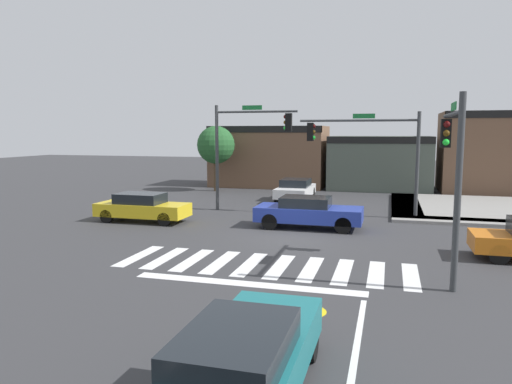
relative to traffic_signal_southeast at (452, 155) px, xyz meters
name	(u,v)px	position (x,y,z in m)	size (l,w,h in m)	color
ground_plane	(292,237)	(-5.60, 3.97, -3.64)	(120.00, 120.00, 0.00)	#353538
crosswalk_near	(265,265)	(-5.60, -0.53, -3.63)	(9.59, 2.92, 0.01)	silver
lane_markings	(230,371)	(-4.45, -7.45, -3.63)	(6.80, 18.75, 0.01)	white
bike_detector_marking	(307,311)	(-3.60, -4.17, -3.64)	(0.96, 0.96, 0.01)	yellow
curb_corner_northeast	(475,209)	(2.89, 13.39, -3.56)	(10.00, 10.60, 0.15)	gray
storefront_row	(374,157)	(-2.98, 22.72, -1.17)	(23.86, 6.17, 5.77)	brown
traffic_signal_southeast	(452,155)	(0.00, 0.00, 0.00)	(0.32, 4.24, 5.36)	#383A3D
traffic_signal_northwest	(247,138)	(-9.27, 9.78, 0.37)	(4.59, 0.32, 5.78)	#383A3D
traffic_signal_northeast	(368,144)	(-2.89, 9.84, 0.11)	(6.01, 0.32, 5.34)	#383A3D
car_blue	(308,212)	(-5.25, 5.98, -2.89)	(4.75, 1.88, 1.43)	#23389E
car_white	(295,189)	(-7.50, 14.60, -2.92)	(1.94, 4.40, 1.37)	white
car_yellow	(142,207)	(-13.27, 5.39, -2.92)	(4.45, 1.71, 1.39)	gold
car_teal	(248,357)	(-3.85, -8.34, -2.87)	(1.70, 4.46, 1.47)	#196B70
roadside_tree	(216,145)	(-14.10, 17.97, -0.27)	(2.77, 2.77, 4.78)	#4C3823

